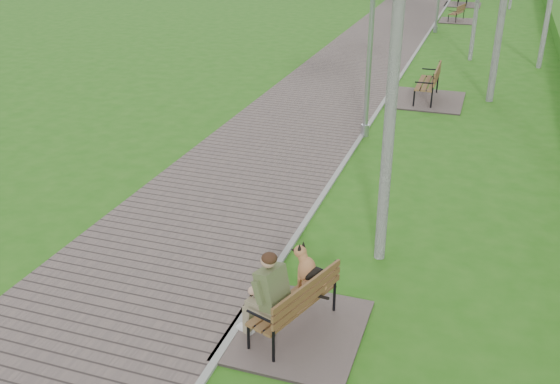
{
  "coord_description": "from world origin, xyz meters",
  "views": [
    {
      "loc": [
        2.74,
        -11.21,
        5.2
      ],
      "look_at": [
        -0.13,
        -2.83,
        1.06
      ],
      "focal_mm": 40.0,
      "sensor_mm": 36.0,
      "label": 1
    }
  ],
  "objects": [
    {
      "name": "ground",
      "position": [
        0.0,
        0.0,
        0.0
      ],
      "size": [
        120.0,
        120.0,
        0.0
      ],
      "primitive_type": "plane",
      "color": "#286915",
      "rests_on": "ground"
    },
    {
      "name": "lamp_post_near",
      "position": [
        0.06,
        3.04,
        2.36
      ],
      "size": [
        0.19,
        0.19,
        5.04
      ],
      "color": "#9D9FA5",
      "rests_on": "ground"
    },
    {
      "name": "kerb",
      "position": [
        0.0,
        21.5,
        0.03
      ],
      "size": [
        0.1,
        67.0,
        0.05
      ],
      "primitive_type": "cube",
      "color": "#999993",
      "rests_on": "ground"
    },
    {
      "name": "bench_second",
      "position": [
        1.09,
        6.54,
        0.23
      ],
      "size": [
        2.03,
        2.26,
        1.25
      ],
      "color": "#625450",
      "rests_on": "ground"
    },
    {
      "name": "bench_far",
      "position": [
        0.79,
        25.57,
        0.22
      ],
      "size": [
        1.89,
        2.1,
        1.16
      ],
      "color": "#625450",
      "rests_on": "ground"
    },
    {
      "name": "bench_third",
      "position": [
        0.87,
        20.22,
        0.17
      ],
      "size": [
        1.56,
        1.73,
        0.96
      ],
      "color": "#625450",
      "rests_on": "ground"
    },
    {
      "name": "walkway",
      "position": [
        -1.75,
        21.5,
        0.02
      ],
      "size": [
        3.5,
        67.0,
        0.04
      ],
      "primitive_type": "cube",
      "color": "#625450",
      "rests_on": "ground"
    },
    {
      "name": "bench_main",
      "position": [
        0.68,
        -4.82,
        0.42
      ],
      "size": [
        1.73,
        1.92,
        1.51
      ],
      "color": "#625450",
      "rests_on": "ground"
    }
  ]
}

